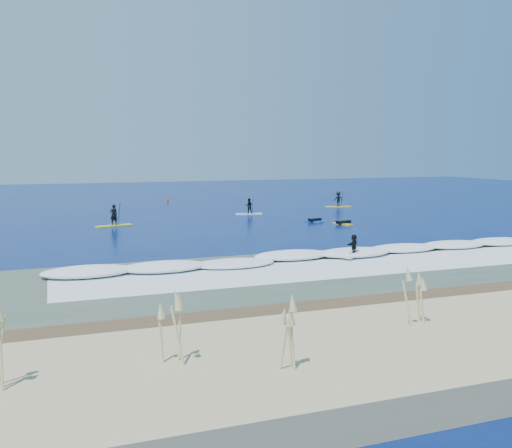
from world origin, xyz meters
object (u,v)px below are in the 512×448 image
object	(u,v)px
sup_paddler_center	(249,207)
prone_paddler_far	(314,220)
sup_paddler_left	(114,218)
wave_surfer	(354,246)
prone_paddler_near	(343,223)
sup_paddler_right	(338,200)
marker_buoy	(167,200)

from	to	relation	value
sup_paddler_center	prone_paddler_far	xyz separation A→B (m)	(3.57, -8.08, -0.57)
sup_paddler_left	wave_surfer	distance (m)	23.67
sup_paddler_left	prone_paddler_far	distance (m)	17.99
prone_paddler_far	prone_paddler_near	bearing A→B (deg)	-163.67
sup_paddler_center	sup_paddler_right	world-z (taller)	sup_paddler_right
sup_paddler_center	prone_paddler_near	distance (m)	11.82
prone_paddler_near	prone_paddler_far	size ratio (longest dim) A/B	1.09
sup_paddler_right	wave_surfer	size ratio (longest dim) A/B	1.69
sup_paddler_center	wave_surfer	size ratio (longest dim) A/B	1.54
sup_paddler_left	prone_paddler_near	distance (m)	20.13
sup_paddler_center	marker_buoy	bearing A→B (deg)	119.15
wave_surfer	prone_paddler_near	bearing A→B (deg)	28.57
sup_paddler_center	prone_paddler_near	world-z (taller)	sup_paddler_center
sup_paddler_right	wave_surfer	xyz separation A→B (m)	(-14.40, -28.92, -0.04)
sup_paddler_right	prone_paddler_near	distance (m)	15.94
sup_paddler_left	marker_buoy	world-z (taller)	sup_paddler_left
prone_paddler_near	sup_paddler_left	bearing A→B (deg)	59.95
sup_paddler_left	sup_paddler_right	world-z (taller)	sup_paddler_left
sup_paddler_center	sup_paddler_right	distance (m)	12.82
wave_surfer	marker_buoy	world-z (taller)	wave_surfer
sup_paddler_center	prone_paddler_far	world-z (taller)	sup_paddler_center
sup_paddler_center	wave_surfer	xyz separation A→B (m)	(-2.10, -25.30, 0.06)
sup_paddler_right	prone_paddler_near	world-z (taller)	sup_paddler_right
sup_paddler_right	prone_paddler_near	xyz separation A→B (m)	(-7.13, -14.24, -0.67)
sup_paddler_right	prone_paddler_far	distance (m)	14.61
prone_paddler_near	marker_buoy	bearing A→B (deg)	7.98
prone_paddler_far	wave_surfer	world-z (taller)	wave_surfer
sup_paddler_left	prone_paddler_far	size ratio (longest dim) A/B	1.60
sup_paddler_left	prone_paddler_near	xyz separation A→B (m)	(19.30, -5.70, -0.54)
prone_paddler_far	marker_buoy	world-z (taller)	marker_buoy
wave_surfer	sup_paddler_center	bearing A→B (deg)	50.15
sup_paddler_left	prone_paddler_far	world-z (taller)	sup_paddler_left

